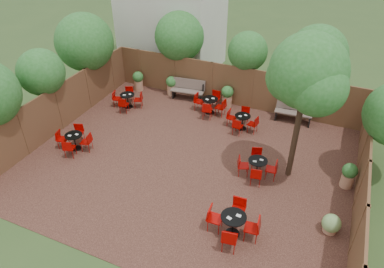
% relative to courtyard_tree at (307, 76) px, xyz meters
% --- Properties ---
extents(ground, '(80.00, 80.00, 0.00)m').
position_rel_courtyard_tree_xyz_m(ground, '(-3.66, -0.83, -3.95)').
color(ground, '#354F23').
rests_on(ground, ground).
extents(courtyard_paving, '(12.00, 10.00, 0.02)m').
position_rel_courtyard_tree_xyz_m(courtyard_paving, '(-3.66, -0.83, -3.94)').
color(courtyard_paving, '#321914').
rests_on(courtyard_paving, ground).
extents(fence_back, '(12.00, 0.08, 2.00)m').
position_rel_courtyard_tree_xyz_m(fence_back, '(-3.66, 4.17, -2.95)').
color(fence_back, brown).
rests_on(fence_back, ground).
extents(fence_left, '(0.08, 10.00, 2.00)m').
position_rel_courtyard_tree_xyz_m(fence_left, '(-9.66, -0.83, -2.95)').
color(fence_left, brown).
rests_on(fence_left, ground).
extents(fence_right, '(0.08, 10.00, 2.00)m').
position_rel_courtyard_tree_xyz_m(fence_right, '(2.34, -0.83, -2.95)').
color(fence_right, brown).
rests_on(fence_right, ground).
extents(overhang_foliage, '(15.63, 10.83, 2.70)m').
position_rel_courtyard_tree_xyz_m(overhang_foliage, '(-5.73, 2.08, -1.22)').
color(overhang_foliage, '#23611F').
rests_on(overhang_foliage, ground).
extents(courtyard_tree, '(2.62, 2.52, 5.31)m').
position_rel_courtyard_tree_xyz_m(courtyard_tree, '(0.00, 0.00, 0.00)').
color(courtyard_tree, black).
rests_on(courtyard_tree, courtyard_paving).
extents(park_bench_left, '(1.68, 0.73, 1.01)m').
position_rel_courtyard_tree_xyz_m(park_bench_left, '(-5.73, 3.80, -3.41)').
color(park_bench_left, brown).
rests_on(park_bench_left, courtyard_paving).
extents(park_bench_right, '(1.66, 0.63, 1.01)m').
position_rel_courtyard_tree_xyz_m(park_bench_right, '(-0.56, 3.80, -3.41)').
color(park_bench_right, brown).
rests_on(park_bench_right, courtyard_paving).
extents(bistro_tables, '(8.66, 8.00, 0.88)m').
position_rel_courtyard_tree_xyz_m(bistro_tables, '(-3.96, 0.06, -3.52)').
color(bistro_tables, black).
rests_on(bistro_tables, courtyard_paving).
extents(planters, '(11.01, 4.24, 1.05)m').
position_rel_courtyard_tree_xyz_m(planters, '(-4.37, 3.00, -3.38)').
color(planters, '#AE7657').
rests_on(planters, courtyard_paving).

